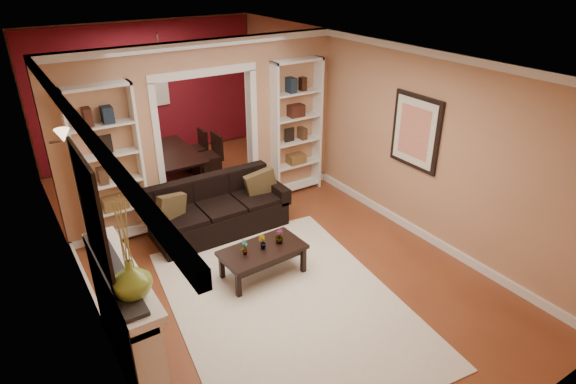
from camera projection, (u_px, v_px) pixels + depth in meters
floor at (247, 240)px, 7.11m from camera, size 8.00×8.00×0.00m
ceiling at (238, 53)px, 5.91m from camera, size 8.00×8.00×0.00m
wall_back at (148, 91)px, 9.53m from camera, size 8.00×0.00×8.00m
wall_front at (501, 327)px, 3.49m from camera, size 8.00×0.00×8.00m
wall_left at (66, 195)px, 5.42m from camera, size 0.00×8.00×8.00m
wall_right at (369, 126)px, 7.60m from camera, size 0.00×8.00×8.00m
partition_wall at (206, 130)px, 7.42m from camera, size 4.50×0.15×2.70m
red_back_panel at (149, 93)px, 9.52m from camera, size 4.44×0.04×2.64m
dining_window at (148, 82)px, 9.39m from camera, size 0.78×0.03×0.98m
area_rug at (287, 304)px, 5.79m from camera, size 2.95×3.84×0.01m
sofa at (219, 207)px, 7.17m from camera, size 2.05×0.89×0.80m
pillow_left at (171, 208)px, 6.71m from camera, size 0.45×0.26×0.44m
pillow_right at (261, 183)px, 7.41m from camera, size 0.48×0.19×0.47m
coffee_table at (263, 262)px, 6.24m from camera, size 1.11×0.64×0.41m
plant_left at (245, 247)px, 5.98m from camera, size 0.14×0.14×0.22m
plant_center at (262, 242)px, 6.11m from camera, size 0.12×0.13×0.18m
plant_right at (279, 236)px, 6.22m from camera, size 0.12×0.12×0.20m
bookshelf_left at (109, 167)px, 6.63m from camera, size 0.90×0.30×2.30m
bookshelf_right at (296, 128)px, 8.13m from camera, size 0.90×0.30×2.30m
fireplace at (129, 319)px, 4.71m from camera, size 0.32×1.70×1.16m
vase at (131, 279)px, 4.03m from camera, size 0.41×0.41×0.36m
mirror at (91, 213)px, 4.10m from camera, size 0.03×0.95×1.10m
wall_sconce at (58, 139)px, 5.67m from camera, size 0.18×0.18×0.22m
framed_art at (415, 132)px, 6.74m from camera, size 0.04×0.85×1.05m
dining_table at (172, 166)px, 8.86m from camera, size 1.62×0.90×0.57m
dining_chair_nw at (148, 173)px, 8.33m from camera, size 0.48×0.48×0.76m
dining_chair_ne at (206, 157)px, 8.84m from camera, size 0.46×0.46×0.88m
dining_chair_sw at (137, 159)px, 8.75m from camera, size 0.57×0.57×0.88m
dining_chair_se at (193, 150)px, 9.31m from camera, size 0.49×0.49×0.78m
chandelier at (167, 69)px, 8.25m from camera, size 0.50×0.50×0.30m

